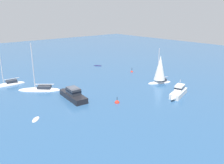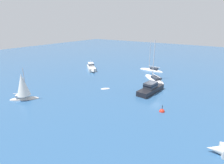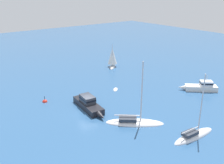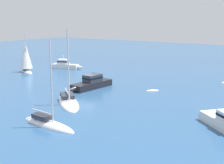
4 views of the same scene
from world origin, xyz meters
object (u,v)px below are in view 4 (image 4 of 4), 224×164
object	(u,v)px
cabin_cruiser	(223,121)
sloop	(68,102)
launch	(66,65)
powerboat	(91,83)
yacht	(26,58)
channel_buoy	(93,78)
ketch	(48,124)
dinghy	(153,91)

from	to	relation	value
cabin_cruiser	sloop	world-z (taller)	sloop
launch	powerboat	xyz separation A→B (m)	(-14.27, 10.70, 0.04)
yacht	channel_buoy	bearing A→B (deg)	33.48
ketch	yacht	bearing A→B (deg)	146.49
cabin_cruiser	powerboat	distance (m)	20.44
powerboat	channel_buoy	xyz separation A→B (m)	(4.30, -6.26, -0.72)
ketch	dinghy	distance (m)	17.92
powerboat	cabin_cruiser	bearing A→B (deg)	79.41
powerboat	dinghy	distance (m)	8.68
channel_buoy	dinghy	bearing A→B (deg)	167.66
launch	sloop	size ratio (longest dim) A/B	0.71
cabin_cruiser	sloop	distance (m)	17.25
cabin_cruiser	yacht	bearing A→B (deg)	26.85
cabin_cruiser	sloop	xyz separation A→B (m)	(17.16, 1.60, -0.55)
sloop	dinghy	bearing A→B (deg)	103.99
launch	ketch	xyz separation A→B (m)	(-20.24, 24.93, -0.58)
ketch	launch	bearing A→B (deg)	132.96
powerboat	channel_buoy	distance (m)	7.63
yacht	launch	world-z (taller)	yacht
sloop	launch	bearing A→B (deg)	173.02
yacht	cabin_cruiser	xyz separation A→B (m)	(-37.34, 9.70, -1.88)
yacht	sloop	bearing A→B (deg)	-5.72
cabin_cruiser	powerboat	xyz separation A→B (m)	(19.59, -5.80, 0.05)
launch	powerboat	world-z (taller)	launch
yacht	sloop	xyz separation A→B (m)	(-20.18, 11.30, -2.43)
cabin_cruiser	launch	size ratio (longest dim) A/B	0.92
dinghy	yacht	bearing A→B (deg)	132.82
yacht	powerboat	distance (m)	18.26
cabin_cruiser	ketch	world-z (taller)	ketch
dinghy	channel_buoy	size ratio (longest dim) A/B	1.35
yacht	ketch	world-z (taller)	ketch
launch	channel_buoy	distance (m)	10.93
yacht	cabin_cruiser	bearing A→B (deg)	8.97
yacht	cabin_cruiser	size ratio (longest dim) A/B	1.25
yacht	powerboat	xyz separation A→B (m)	(-17.75, 3.90, -1.83)
powerboat	sloop	distance (m)	7.81
launch	sloop	world-z (taller)	sloop
cabin_cruiser	channel_buoy	xyz separation A→B (m)	(23.90, -12.06, -0.67)
launch	powerboat	bearing A→B (deg)	-53.87
channel_buoy	cabin_cruiser	bearing A→B (deg)	153.23
cabin_cruiser	ketch	distance (m)	16.02
launch	cabin_cruiser	bearing A→B (deg)	-42.99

